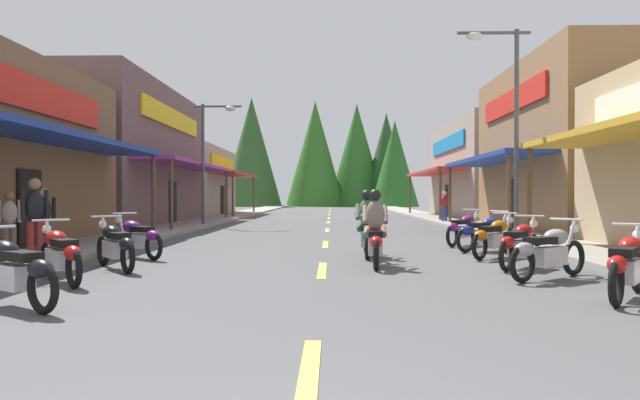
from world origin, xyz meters
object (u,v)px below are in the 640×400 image
at_px(motorcycle_parked_left_0, 13,270).
at_px(rider_cruising_lead, 375,234).
at_px(motorcycle_parked_right_5, 464,228).
at_px(motorcycle_parked_right_3, 495,237).
at_px(streetlamp_right, 506,105).
at_px(motorcycle_parked_right_4, 485,232).
at_px(motorcycle_parked_left_3, 137,237).
at_px(motorcycle_parked_right_0, 627,264).
at_px(motorcycle_parked_left_1, 60,254).
at_px(pedestrian_browsing, 9,220).
at_px(streetlamp_left, 211,146).
at_px(motorcycle_parked_right_1, 548,251).
at_px(pedestrian_strolling, 445,205).
at_px(pedestrian_by_shop, 44,217).
at_px(pedestrian_waiting, 35,215).
at_px(motorcycle_parked_right_2, 520,243).
at_px(rider_cruising_trailing, 367,229).
at_px(motorcycle_parked_left_2, 115,245).

height_order(motorcycle_parked_left_0, rider_cruising_lead, rider_cruising_lead).
bearing_deg(motorcycle_parked_right_5, motorcycle_parked_right_3, -141.53).
distance_m(streetlamp_right, motorcycle_parked_right_3, 5.60).
xyz_separation_m(motorcycle_parked_right_4, motorcycle_parked_left_3, (-8.42, -1.81, 0.00)).
bearing_deg(motorcycle_parked_right_0, motorcycle_parked_left_1, 118.22).
bearing_deg(motorcycle_parked_right_5, motorcycle_parked_left_1, 170.60).
bearing_deg(motorcycle_parked_right_3, motorcycle_parked_left_0, 169.02).
relative_size(motorcycle_parked_left_1, pedestrian_browsing, 1.09).
height_order(streetlamp_left, motorcycle_parked_right_1, streetlamp_left).
relative_size(rider_cruising_lead, pedestrian_strolling, 1.31).
relative_size(motorcycle_parked_left_0, pedestrian_by_shop, 1.13).
relative_size(motorcycle_parked_right_0, motorcycle_parked_right_5, 1.03).
relative_size(motorcycle_parked_right_4, pedestrian_strolling, 1.12).
distance_m(streetlamp_right, motorcycle_parked_right_4, 4.56).
height_order(motorcycle_parked_right_0, pedestrian_waiting, pedestrian_waiting).
bearing_deg(motorcycle_parked_left_3, motorcycle_parked_left_0, 134.77).
distance_m(motorcycle_parked_right_0, pedestrian_waiting, 10.71).
bearing_deg(motorcycle_parked_left_0, motorcycle_parked_right_4, -102.63).
relative_size(motorcycle_parked_right_5, pedestrian_browsing, 1.11).
bearing_deg(pedestrian_browsing, pedestrian_strolling, -98.07).
relative_size(motorcycle_parked_right_5, motorcycle_parked_left_0, 0.94).
bearing_deg(motorcycle_parked_right_2, pedestrian_waiting, 127.09).
xyz_separation_m(streetlamp_left, streetlamp_right, (10.70, -8.85, 0.45)).
distance_m(motorcycle_parked_right_0, motorcycle_parked_left_3, 9.92).
relative_size(motorcycle_parked_right_2, motorcycle_parked_right_3, 1.05).
relative_size(motorcycle_parked_left_1, rider_cruising_lead, 0.79).
xyz_separation_m(streetlamp_left, motorcycle_parked_left_0, (1.42, -18.85, -3.21)).
bearing_deg(motorcycle_parked_left_1, pedestrian_by_shop, -11.11).
bearing_deg(motorcycle_parked_right_1, pedestrian_browsing, 128.36).
height_order(streetlamp_right, motorcycle_parked_left_1, streetlamp_right).
height_order(streetlamp_right, pedestrian_strolling, streetlamp_right).
relative_size(motorcycle_parked_right_0, pedestrian_browsing, 1.15).
bearing_deg(streetlamp_right, motorcycle_parked_right_0, -96.72).
height_order(motorcycle_parked_right_5, pedestrian_waiting, pedestrian_waiting).
xyz_separation_m(motorcycle_parked_right_2, pedestrian_by_shop, (-10.50, 1.91, 0.44)).
height_order(streetlamp_right, motorcycle_parked_left_0, streetlamp_right).
relative_size(motorcycle_parked_right_2, pedestrian_browsing, 1.14).
xyz_separation_m(motorcycle_parked_right_3, motorcycle_parked_left_1, (-8.20, -3.98, 0.00)).
relative_size(motorcycle_parked_left_1, motorcycle_parked_left_3, 1.00).
relative_size(motorcycle_parked_left_0, pedestrian_waiting, 1.02).
xyz_separation_m(motorcycle_parked_right_0, pedestrian_strolling, (1.64, 21.36, 0.45)).
bearing_deg(pedestrian_waiting, motorcycle_parked_right_5, -117.30).
bearing_deg(motorcycle_parked_left_1, streetlamp_right, -91.32).
bearing_deg(motorcycle_parked_right_2, rider_cruising_lead, 123.02).
bearing_deg(motorcycle_parked_right_5, pedestrian_by_shop, 146.16).
height_order(rider_cruising_lead, rider_cruising_trailing, same).
bearing_deg(pedestrian_strolling, motorcycle_parked_right_3, -28.17).
bearing_deg(rider_cruising_trailing, motorcycle_parked_left_2, 118.90).
relative_size(pedestrian_by_shop, pedestrian_browsing, 1.04).
height_order(pedestrian_by_shop, pedestrian_waiting, pedestrian_waiting).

